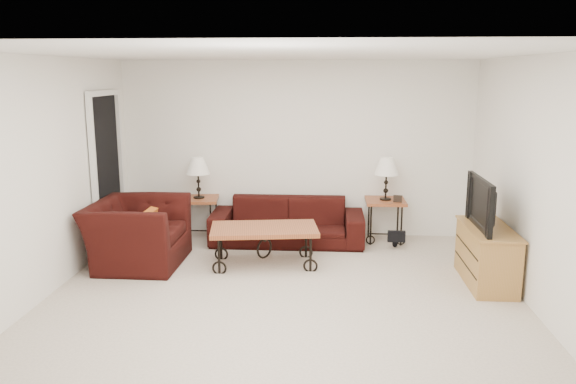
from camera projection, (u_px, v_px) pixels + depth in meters
The scene contains 20 objects.
ground at pixel (283, 299), 5.94m from camera, with size 5.00×5.00×0.00m, color beige.
wall_back at pixel (297, 149), 8.12m from camera, with size 5.00×0.02×2.50m, color white.
wall_front at pixel (250, 264), 3.24m from camera, with size 5.00×0.02×2.50m, color white.
wall_left at pixel (42, 179), 5.85m from camera, with size 0.02×5.00×2.50m, color white.
wall_right at pixel (539, 185), 5.51m from camera, with size 0.02×5.00×2.50m, color white.
ceiling at pixel (283, 54), 5.42m from camera, with size 5.00×5.00×0.00m, color white.
doorway at pixel (107, 173), 7.50m from camera, with size 0.08×0.94×2.04m, color black.
sofa at pixel (287, 221), 7.85m from camera, with size 2.10×0.82×0.61m, color black.
side_table_left at pixel (200, 218), 8.12m from camera, with size 0.53×0.53×0.58m, color #9A4C27.
side_table_right at pixel (385, 220), 7.94m from camera, with size 0.54×0.54×0.59m, color #9A4C27.
lamp_left at pixel (198, 178), 8.00m from camera, with size 0.33×0.33×0.58m, color black, non-canonical shape.
lamp_right at pixel (386, 179), 7.82m from camera, with size 0.34×0.34×0.59m, color black, non-canonical shape.
photo_frame_left at pixel (186, 197), 7.91m from camera, with size 0.12×0.02×0.10m, color black.
photo_frame_right at pixel (398, 199), 7.71m from camera, with size 0.12×0.02×0.10m, color black.
coffee_table at pixel (264, 246), 6.94m from camera, with size 1.29×0.70×0.48m, color #9A4C27.
armchair at pixel (138, 233), 6.96m from camera, with size 1.21×1.06×0.79m, color black.
throw_pillow at pixel (148, 224), 6.88m from camera, with size 0.36×0.09×0.36m, color #C55E19.
tv_stand at pixel (487, 256), 6.32m from camera, with size 0.45×1.08×0.65m, color #A9733E.
television at pixel (489, 203), 6.20m from camera, with size 0.97×0.13×0.56m, color black.
backpack at pixel (395, 231), 7.66m from camera, with size 0.36×0.27×0.46m, color black.
Camera 1 is at (0.43, -5.56, 2.32)m, focal length 35.36 mm.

